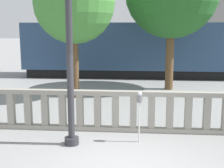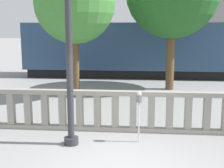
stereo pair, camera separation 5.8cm
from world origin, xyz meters
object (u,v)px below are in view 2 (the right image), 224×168
lamppost (69,27)px  tree_left (75,3)px  parking_meter (139,102)px  train_near (200,49)px

lamppost → tree_left: 5.91m
lamppost → parking_meter: (1.82, 0.35, -2.02)m
lamppost → tree_left: size_ratio=0.94×
parking_meter → train_near: size_ratio=0.07×
tree_left → parking_meter: bearing=-62.1°
parking_meter → tree_left: tree_left is taller
train_near → tree_left: tree_left is taller
train_near → parking_meter: bearing=-107.6°
parking_meter → lamppost: bearing=-169.2°
train_near → tree_left: size_ratio=3.62×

